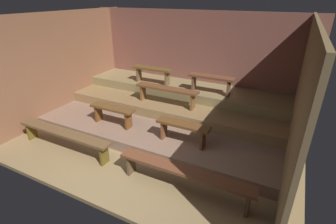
{
  "coord_description": "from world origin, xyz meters",
  "views": [
    {
      "loc": [
        2.62,
        -2.52,
        3.03
      ],
      "look_at": [
        0.26,
        2.14,
        0.56
      ],
      "focal_mm": 26.78,
      "sensor_mm": 36.0,
      "label": 1
    }
  ],
  "objects_px": {
    "bench_lower_right": "(183,128)",
    "bench_floor_right": "(184,173)",
    "bench_floor_left": "(63,135)",
    "bench_lower_left": "(112,111)",
    "bench_upper_left": "(153,71)",
    "bench_upper_right": "(211,80)",
    "bench_middle_center": "(167,91)"
  },
  "relations": [
    {
      "from": "bench_floor_left",
      "to": "bench_floor_right",
      "type": "height_order",
      "value": "same"
    },
    {
      "from": "bench_upper_right",
      "to": "bench_floor_left",
      "type": "bearing_deg",
      "value": -127.92
    },
    {
      "from": "bench_lower_right",
      "to": "bench_upper_right",
      "type": "height_order",
      "value": "bench_upper_right"
    },
    {
      "from": "bench_lower_right",
      "to": "bench_upper_left",
      "type": "height_order",
      "value": "bench_upper_left"
    },
    {
      "from": "bench_middle_center",
      "to": "bench_upper_right",
      "type": "relative_size",
      "value": 1.42
    },
    {
      "from": "bench_floor_right",
      "to": "bench_upper_left",
      "type": "relative_size",
      "value": 2.02
    },
    {
      "from": "bench_floor_left",
      "to": "bench_upper_right",
      "type": "distance_m",
      "value": 3.67
    },
    {
      "from": "bench_lower_left",
      "to": "bench_upper_right",
      "type": "relative_size",
      "value": 0.95
    },
    {
      "from": "bench_upper_right",
      "to": "bench_lower_left",
      "type": "bearing_deg",
      "value": -133.91
    },
    {
      "from": "bench_lower_right",
      "to": "bench_middle_center",
      "type": "xyz_separation_m",
      "value": [
        -0.95,
        1.13,
        0.26
      ]
    },
    {
      "from": "bench_floor_left",
      "to": "bench_upper_right",
      "type": "bearing_deg",
      "value": 52.08
    },
    {
      "from": "bench_lower_left",
      "to": "bench_upper_left",
      "type": "xyz_separation_m",
      "value": [
        0.03,
        1.81,
        0.48
      ]
    },
    {
      "from": "bench_upper_right",
      "to": "bench_floor_right",
      "type": "bearing_deg",
      "value": -79.78
    },
    {
      "from": "bench_middle_center",
      "to": "bench_upper_right",
      "type": "distance_m",
      "value": 1.15
    },
    {
      "from": "bench_floor_left",
      "to": "bench_lower_right",
      "type": "bearing_deg",
      "value": 24.79
    },
    {
      "from": "bench_floor_left",
      "to": "bench_lower_right",
      "type": "height_order",
      "value": "bench_lower_right"
    },
    {
      "from": "bench_lower_left",
      "to": "bench_lower_right",
      "type": "relative_size",
      "value": 1.0
    },
    {
      "from": "bench_lower_left",
      "to": "bench_middle_center",
      "type": "height_order",
      "value": "bench_middle_center"
    },
    {
      "from": "bench_floor_left",
      "to": "bench_floor_right",
      "type": "bearing_deg",
      "value": 0.0
    },
    {
      "from": "bench_lower_right",
      "to": "bench_floor_right",
      "type": "bearing_deg",
      "value": -65.3
    },
    {
      "from": "bench_lower_left",
      "to": "bench_lower_right",
      "type": "xyz_separation_m",
      "value": [
        1.77,
        0.0,
        0.0
      ]
    },
    {
      "from": "bench_floor_right",
      "to": "bench_lower_right",
      "type": "relative_size",
      "value": 2.12
    },
    {
      "from": "bench_floor_left",
      "to": "bench_upper_right",
      "type": "height_order",
      "value": "bench_upper_right"
    },
    {
      "from": "bench_floor_right",
      "to": "bench_lower_left",
      "type": "height_order",
      "value": "bench_lower_left"
    },
    {
      "from": "bench_lower_left",
      "to": "bench_upper_right",
      "type": "distance_m",
      "value": 2.55
    },
    {
      "from": "bench_lower_right",
      "to": "bench_floor_left",
      "type": "bearing_deg",
      "value": -155.21
    },
    {
      "from": "bench_lower_right",
      "to": "bench_upper_right",
      "type": "distance_m",
      "value": 1.87
    },
    {
      "from": "bench_upper_left",
      "to": "bench_floor_right",
      "type": "bearing_deg",
      "value": -52.08
    },
    {
      "from": "bench_floor_right",
      "to": "bench_upper_right",
      "type": "distance_m",
      "value": 2.97
    },
    {
      "from": "bench_lower_left",
      "to": "bench_upper_right",
      "type": "xyz_separation_m",
      "value": [
        1.74,
        1.81,
        0.48
      ]
    },
    {
      "from": "bench_lower_right",
      "to": "bench_lower_left",
      "type": "bearing_deg",
      "value": 180.0
    },
    {
      "from": "bench_floor_right",
      "to": "bench_upper_right",
      "type": "height_order",
      "value": "bench_upper_right"
    }
  ]
}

